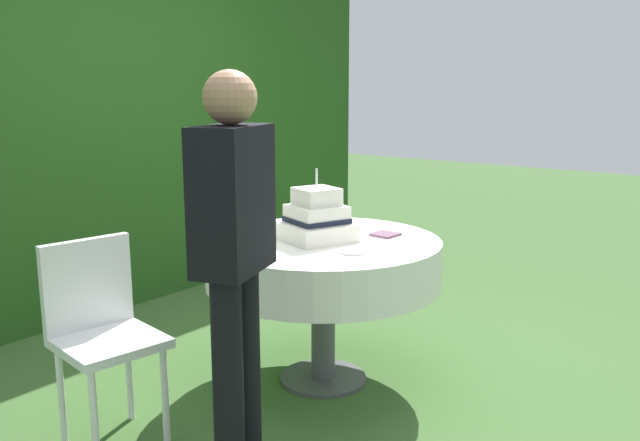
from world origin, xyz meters
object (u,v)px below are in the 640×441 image
(serving_plate_far, at_px, (244,231))
(serving_plate_near, at_px, (353,252))
(garden_chair, at_px, (100,322))
(cake_table, at_px, (323,262))
(napkin_stack, at_px, (385,234))
(wedding_cake, at_px, (317,220))
(standing_person, at_px, (234,250))

(serving_plate_far, bearing_deg, serving_plate_near, -91.65)
(garden_chair, bearing_deg, cake_table, -20.64)
(napkin_stack, relative_size, garden_chair, 0.14)
(wedding_cake, bearing_deg, cake_table, -35.67)
(cake_table, relative_size, serving_plate_near, 10.41)
(serving_plate_near, height_order, napkin_stack, napkin_stack)
(serving_plate_far, bearing_deg, garden_chair, -177.10)
(napkin_stack, bearing_deg, wedding_cake, 142.74)
(wedding_cake, relative_size, serving_plate_near, 3.60)
(cake_table, xyz_separation_m, standing_person, (-0.90, -0.27, 0.28))
(cake_table, xyz_separation_m, serving_plate_near, (-0.14, -0.29, 0.13))
(serving_plate_near, relative_size, serving_plate_far, 0.93)
(cake_table, distance_m, serving_plate_far, 0.48)
(serving_plate_far, relative_size, standing_person, 0.08)
(cake_table, xyz_separation_m, wedding_cake, (-0.03, 0.02, 0.23))
(wedding_cake, height_order, serving_plate_far, wedding_cake)
(garden_chair, bearing_deg, napkin_stack, -24.46)
(wedding_cake, bearing_deg, napkin_stack, -37.26)
(wedding_cake, distance_m, serving_plate_far, 0.45)
(napkin_stack, bearing_deg, garden_chair, 155.54)
(standing_person, bearing_deg, serving_plate_far, 42.54)
(garden_chair, bearing_deg, serving_plate_near, -36.93)
(serving_plate_far, xyz_separation_m, napkin_stack, (0.39, -0.65, 0.00))
(napkin_stack, distance_m, standing_person, 1.18)
(serving_plate_near, relative_size, napkin_stack, 0.92)
(cake_table, bearing_deg, napkin_stack, -37.42)
(serving_plate_far, bearing_deg, wedding_cake, -77.39)
(wedding_cake, bearing_deg, garden_chair, 159.82)
(wedding_cake, xyz_separation_m, standing_person, (-0.87, -0.29, 0.05))
(serving_plate_far, bearing_deg, cake_table, -74.60)
(serving_plate_far, bearing_deg, napkin_stack, -59.09)
(serving_plate_near, bearing_deg, standing_person, 178.17)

